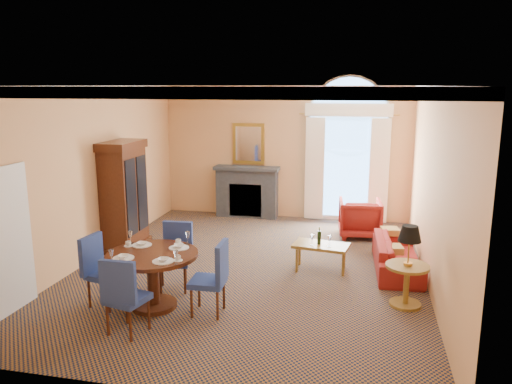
% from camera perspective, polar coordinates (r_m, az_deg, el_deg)
% --- Properties ---
extents(ground, '(7.50, 7.50, 0.00)m').
position_cam_1_polar(ground, '(9.00, -0.70, -8.78)').
color(ground, '#121D3A').
rests_on(ground, ground).
extents(room_envelope, '(6.04, 7.52, 3.45)m').
position_cam_1_polar(room_envelope, '(9.09, 0.07, 7.70)').
color(room_envelope, '#E8AC6F').
rests_on(room_envelope, ground).
extents(armoire, '(0.62, 1.09, 2.15)m').
position_cam_1_polar(armoire, '(10.22, -14.86, -0.57)').
color(armoire, '#37190C').
rests_on(armoire, ground).
extents(dining_table, '(1.33, 1.33, 1.04)m').
position_cam_1_polar(dining_table, '(7.48, -11.72, -8.45)').
color(dining_table, '#37190C').
rests_on(dining_table, ground).
extents(dining_chair_north, '(0.61, 0.61, 1.08)m').
position_cam_1_polar(dining_chair_north, '(8.12, -9.20, -6.70)').
color(dining_chair_north, navy).
rests_on(dining_chair_north, ground).
extents(dining_chair_south, '(0.58, 0.58, 1.08)m').
position_cam_1_polar(dining_chair_south, '(6.74, -14.96, -10.99)').
color(dining_chair_south, navy).
rests_on(dining_chair_south, ground).
extents(dining_chair_east, '(0.51, 0.50, 1.08)m').
position_cam_1_polar(dining_chair_east, '(7.14, -4.76, -9.27)').
color(dining_chair_east, navy).
rests_on(dining_chair_east, ground).
extents(dining_chair_west, '(0.58, 0.58, 1.08)m').
position_cam_1_polar(dining_chair_west, '(7.75, -17.46, -8.06)').
color(dining_chair_west, navy).
rests_on(dining_chair_west, ground).
extents(sofa, '(0.83, 1.94, 0.56)m').
position_cam_1_polar(sofa, '(9.19, 15.84, -6.96)').
color(sofa, '#A1221D').
rests_on(sofa, ground).
extents(armchair, '(0.95, 0.98, 0.82)m').
position_cam_1_polar(armchair, '(10.99, 11.78, -2.92)').
color(armchair, '#A1221D').
rests_on(armchair, ground).
extents(coffee_table, '(1.02, 0.66, 0.79)m').
position_cam_1_polar(coffee_table, '(8.87, 7.43, -6.18)').
color(coffee_table, olive).
rests_on(coffee_table, ground).
extents(side_table, '(0.63, 0.63, 1.21)m').
position_cam_1_polar(side_table, '(7.66, 17.00, -7.17)').
color(side_table, olive).
rests_on(side_table, ground).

